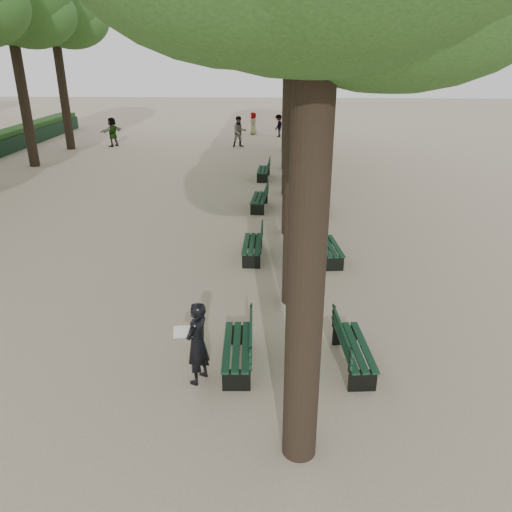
{
  "coord_description": "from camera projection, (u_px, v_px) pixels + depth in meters",
  "views": [
    {
      "loc": [
        1.11,
        -8.04,
        5.78
      ],
      "look_at": [
        0.6,
        3.0,
        1.2
      ],
      "focal_mm": 35.0,
      "sensor_mm": 36.0,
      "label": 1
    }
  ],
  "objects": [
    {
      "name": "bench_left_3",
      "position": [
        263.0,
        173.0,
        24.01
      ],
      "size": [
        0.63,
        1.82,
        0.92
      ],
      "color": "black",
      "rests_on": "ground"
    },
    {
      "name": "bench_right_1",
      "position": [
        329.0,
        252.0,
        14.7
      ],
      "size": [
        0.79,
        1.86,
        0.92
      ],
      "color": "black",
      "rests_on": "ground"
    },
    {
      "name": "pedestrian_b",
      "position": [
        279.0,
        126.0,
        35.46
      ],
      "size": [
        0.64,
        1.05,
        1.56
      ],
      "primitive_type": "imported",
      "rotation": [
        0.0,
        0.0,
        4.36
      ],
      "color": "#262628",
      "rests_on": "ground"
    },
    {
      "name": "bench_left_0",
      "position": [
        237.0,
        354.0,
        9.76
      ],
      "size": [
        0.66,
        1.83,
        0.92
      ],
      "color": "black",
      "rests_on": "ground"
    },
    {
      "name": "tree_far_5",
      "position": [
        51.0,
        5.0,
        28.3
      ],
      "size": [
        6.0,
        6.0,
        10.45
      ],
      "color": "#33261C",
      "rests_on": "ground"
    },
    {
      "name": "bench_left_1",
      "position": [
        252.0,
        249.0,
        14.86
      ],
      "size": [
        0.57,
        1.8,
        0.92
      ],
      "color": "black",
      "rests_on": "ground"
    },
    {
      "name": "tree_central_5",
      "position": [
        289.0,
        14.0,
        27.91
      ],
      "size": [
        6.0,
        6.0,
        9.95
      ],
      "color": "#33261C",
      "rests_on": "ground"
    },
    {
      "name": "bench_right_0",
      "position": [
        353.0,
        354.0,
        9.74
      ],
      "size": [
        0.73,
        1.84,
        0.92
      ],
      "color": "black",
      "rests_on": "ground"
    },
    {
      "name": "bench_right_2",
      "position": [
        318.0,
        204.0,
        19.17
      ],
      "size": [
        0.8,
        1.86,
        0.92
      ],
      "color": "black",
      "rests_on": "ground"
    },
    {
      "name": "bench_right_3",
      "position": [
        311.0,
        177.0,
        23.36
      ],
      "size": [
        0.72,
        1.84,
        0.92
      ],
      "color": "black",
      "rests_on": "ground"
    },
    {
      "name": "pedestrian_d",
      "position": [
        253.0,
        123.0,
        36.47
      ],
      "size": [
        0.4,
        0.8,
        1.58
      ],
      "primitive_type": "imported",
      "rotation": [
        0.0,
        0.0,
        4.82
      ],
      "color": "#262628",
      "rests_on": "ground"
    },
    {
      "name": "bench_left_2",
      "position": [
        259.0,
        202.0,
        19.46
      ],
      "size": [
        0.68,
        1.83,
        0.92
      ],
      "color": "black",
      "rests_on": "ground"
    },
    {
      "name": "man_with_map",
      "position": [
        197.0,
        343.0,
        9.11
      ],
      "size": [
        0.72,
        0.73,
        1.64
      ],
      "color": "black",
      "rests_on": "ground"
    },
    {
      "name": "pedestrian_e",
      "position": [
        112.0,
        132.0,
        31.93
      ],
      "size": [
        1.21,
        1.62,
        1.82
      ],
      "primitive_type": "imported",
      "rotation": [
        0.0,
        0.0,
        4.15
      ],
      "color": "#262628",
      "rests_on": "ground"
    },
    {
      "name": "ground",
      "position": [
        218.0,
        371.0,
        9.68
      ],
      "size": [
        120.0,
        120.0,
        0.0
      ],
      "primitive_type": "plane",
      "color": "tan",
      "rests_on": "ground"
    },
    {
      "name": "tree_central_4",
      "position": [
        290.0,
        6.0,
        23.29
      ],
      "size": [
        6.0,
        6.0,
        9.95
      ],
      "color": "#33261C",
      "rests_on": "ground"
    },
    {
      "name": "pedestrian_a",
      "position": [
        239.0,
        132.0,
        31.73
      ],
      "size": [
        1.0,
        0.64,
        1.91
      ],
      "primitive_type": "imported",
      "rotation": [
        0.0,
        0.0,
        0.3
      ],
      "color": "#262628",
      "rests_on": "ground"
    }
  ]
}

